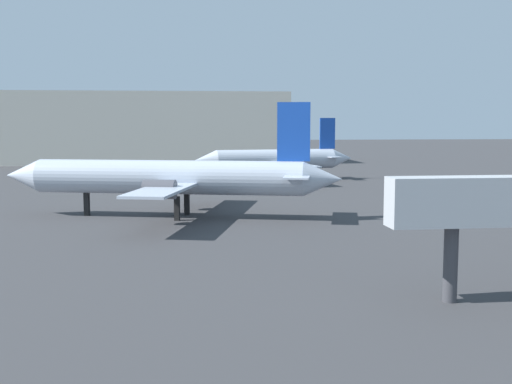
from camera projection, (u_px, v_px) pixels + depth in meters
The scene contains 3 objects.
airplane_on_taxiway at pixel (172, 177), 59.68m from camera, with size 31.45×24.83×10.50m.
airplane_distant at pixel (277, 159), 97.34m from camera, with size 24.71×23.72×9.33m.
terminal_building at pixel (109, 128), 140.00m from camera, with size 75.68×22.31×14.86m, color beige.
Camera 1 is at (-1.52, -8.28, 8.81)m, focal length 45.73 mm.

